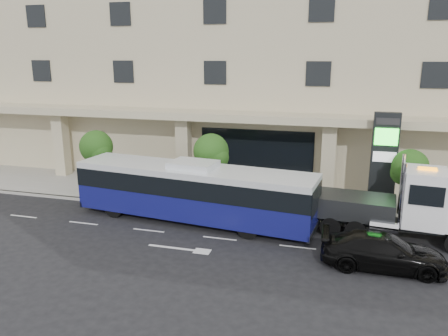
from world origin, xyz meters
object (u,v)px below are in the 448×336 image
object	(u,v)px
black_sedan	(383,251)
signage_pylon	(383,162)
tow_truck	(405,207)
city_bus	(194,191)

from	to	relation	value
black_sedan	signage_pylon	bearing A→B (deg)	-3.35
black_sedan	signage_pylon	world-z (taller)	signage_pylon
tow_truck	signage_pylon	size ratio (longest dim) A/B	1.59
black_sedan	tow_truck	bearing A→B (deg)	-19.42
city_bus	signage_pylon	xyz separation A→B (m)	(10.30, 4.27, 1.36)
city_bus	signage_pylon	distance (m)	11.23
signage_pylon	black_sedan	bearing A→B (deg)	-92.35
city_bus	tow_truck	world-z (taller)	tow_truck
city_bus	black_sedan	distance (m)	10.48
city_bus	black_sedan	bearing A→B (deg)	-10.95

